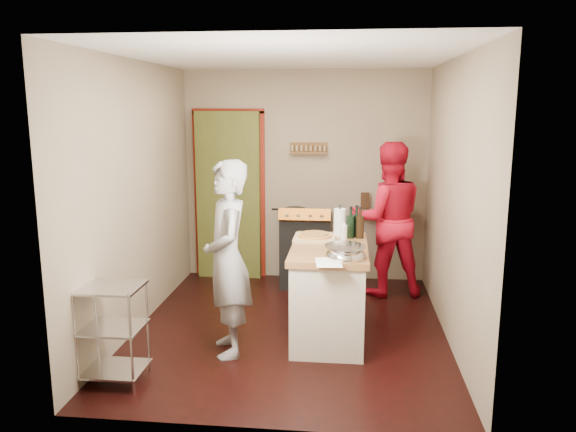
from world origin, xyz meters
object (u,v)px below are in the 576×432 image
at_px(stove, 306,249).
at_px(island, 329,289).
at_px(wire_shelving, 113,329).
at_px(person_stripe, 227,259).
at_px(person_red, 388,219).

distance_m(stove, island, 1.60).
distance_m(wire_shelving, person_stripe, 1.10).
xyz_separation_m(stove, wire_shelving, (-1.33, -2.62, -0.01)).
bearing_deg(person_red, person_stripe, 40.36).
bearing_deg(person_red, wire_shelving, 36.83).
bearing_deg(person_stripe, person_red, 121.21).
distance_m(island, person_red, 1.53).
height_order(wire_shelving, person_stripe, person_stripe).
relative_size(stove, island, 0.76).
xyz_separation_m(island, person_red, (0.61, 1.34, 0.41)).
xyz_separation_m(island, person_stripe, (-0.87, -0.43, 0.39)).
bearing_deg(person_red, island, 55.78).
height_order(island, person_red, person_red).
bearing_deg(island, person_red, 65.42).
bearing_deg(person_stripe, island, 97.40).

